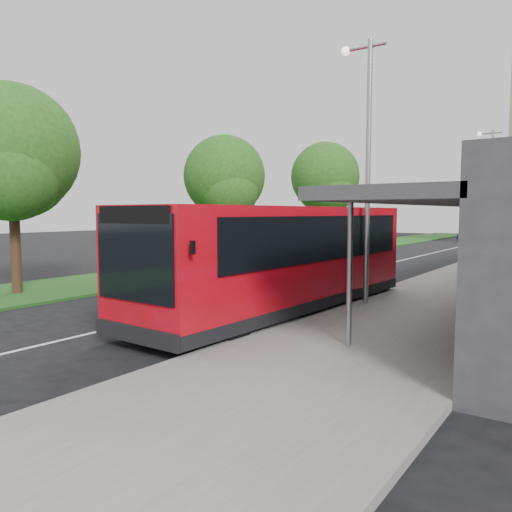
{
  "coord_description": "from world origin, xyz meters",
  "views": [
    {
      "loc": [
        10.24,
        -12.63,
        2.97
      ],
      "look_at": [
        0.61,
        1.13,
        1.5
      ],
      "focal_mm": 35.0,
      "sensor_mm": 36.0,
      "label": 1
    }
  ],
  "objects_px": {
    "tree_far": "(325,181)",
    "lamp_post_near": "(366,155)",
    "tree_near": "(13,159)",
    "bus_main": "(283,259)",
    "bus_second": "(255,247)",
    "bollard": "(480,254)",
    "litter_bin": "(464,270)",
    "car_near": "(497,238)",
    "tree_mid": "(225,182)",
    "car_far": "(470,235)",
    "lamp_post_far": "(489,185)"
  },
  "relations": [
    {
      "from": "bollard",
      "to": "car_near",
      "type": "xyz_separation_m",
      "value": [
        -2.58,
        21.32,
        -0.08
      ]
    },
    {
      "from": "tree_mid",
      "to": "lamp_post_near",
      "type": "distance_m",
      "value": 13.17
    },
    {
      "from": "car_near",
      "to": "litter_bin",
      "type": "bearing_deg",
      "value": -91.15
    },
    {
      "from": "tree_mid",
      "to": "bus_main",
      "type": "bearing_deg",
      "value": -44.14
    },
    {
      "from": "bus_main",
      "to": "bollard",
      "type": "bearing_deg",
      "value": 85.67
    },
    {
      "from": "tree_mid",
      "to": "car_near",
      "type": "distance_m",
      "value": 31.47
    },
    {
      "from": "car_near",
      "to": "lamp_post_far",
      "type": "bearing_deg",
      "value": -90.63
    },
    {
      "from": "tree_mid",
      "to": "lamp_post_near",
      "type": "bearing_deg",
      "value": -32.36
    },
    {
      "from": "bus_main",
      "to": "bus_second",
      "type": "xyz_separation_m",
      "value": [
        -4.01,
        4.3,
        -0.04
      ]
    },
    {
      "from": "lamp_post_near",
      "to": "bus_main",
      "type": "xyz_separation_m",
      "value": [
        -1.62,
        -2.18,
        -3.11
      ]
    },
    {
      "from": "lamp_post_far",
      "to": "car_near",
      "type": "xyz_separation_m",
      "value": [
        -2.17,
        16.94,
        -4.16
      ]
    },
    {
      "from": "bus_main",
      "to": "tree_near",
      "type": "bearing_deg",
      "value": -161.58
    },
    {
      "from": "tree_near",
      "to": "bus_main",
      "type": "xyz_separation_m",
      "value": [
        9.51,
        2.77,
        -3.23
      ]
    },
    {
      "from": "car_far",
      "to": "tree_near",
      "type": "bearing_deg",
      "value": -82.67
    },
    {
      "from": "tree_near",
      "to": "lamp_post_far",
      "type": "distance_m",
      "value": 27.32
    },
    {
      "from": "lamp_post_far",
      "to": "car_far",
      "type": "relative_size",
      "value": 2.23
    },
    {
      "from": "litter_bin",
      "to": "car_near",
      "type": "height_order",
      "value": "car_near"
    },
    {
      "from": "lamp_post_near",
      "to": "tree_far",
      "type": "bearing_deg",
      "value": 120.29
    },
    {
      "from": "lamp_post_near",
      "to": "litter_bin",
      "type": "height_order",
      "value": "lamp_post_near"
    },
    {
      "from": "lamp_post_near",
      "to": "bollard",
      "type": "height_order",
      "value": "lamp_post_near"
    },
    {
      "from": "bollard",
      "to": "car_far",
      "type": "height_order",
      "value": "car_far"
    },
    {
      "from": "tree_near",
      "to": "car_far",
      "type": "xyz_separation_m",
      "value": [
        5.42,
        47.51,
        -4.25
      ]
    },
    {
      "from": "tree_far",
      "to": "lamp_post_far",
      "type": "xyz_separation_m",
      "value": [
        11.13,
        0.95,
        -0.57
      ]
    },
    {
      "from": "tree_near",
      "to": "bus_main",
      "type": "distance_m",
      "value": 10.42
    },
    {
      "from": "lamp_post_near",
      "to": "bus_second",
      "type": "distance_m",
      "value": 6.79
    },
    {
      "from": "tree_far",
      "to": "lamp_post_near",
      "type": "height_order",
      "value": "tree_far"
    },
    {
      "from": "lamp_post_far",
      "to": "bus_second",
      "type": "height_order",
      "value": "lamp_post_far"
    },
    {
      "from": "bus_main",
      "to": "lamp_post_far",
      "type": "bearing_deg",
      "value": 88.0
    },
    {
      "from": "tree_far",
      "to": "bus_second",
      "type": "height_order",
      "value": "tree_far"
    },
    {
      "from": "bus_main",
      "to": "litter_bin",
      "type": "height_order",
      "value": "bus_main"
    },
    {
      "from": "bus_main",
      "to": "car_near",
      "type": "distance_m",
      "value": 39.14
    },
    {
      "from": "car_near",
      "to": "bus_main",
      "type": "bearing_deg",
      "value": -97.13
    },
    {
      "from": "bollard",
      "to": "lamp_post_far",
      "type": "bearing_deg",
      "value": 95.36
    },
    {
      "from": "bollard",
      "to": "tree_far",
      "type": "bearing_deg",
      "value": 163.45
    },
    {
      "from": "lamp_post_far",
      "to": "bus_second",
      "type": "distance_m",
      "value": 19.0
    },
    {
      "from": "tree_far",
      "to": "lamp_post_near",
      "type": "relative_size",
      "value": 1.02
    },
    {
      "from": "bollard",
      "to": "car_far",
      "type": "relative_size",
      "value": 0.27
    },
    {
      "from": "tree_near",
      "to": "car_far",
      "type": "distance_m",
      "value": 48.0
    },
    {
      "from": "bus_second",
      "to": "bollard",
      "type": "height_order",
      "value": "bus_second"
    },
    {
      "from": "tree_mid",
      "to": "car_far",
      "type": "relative_size",
      "value": 2.01
    },
    {
      "from": "litter_bin",
      "to": "bollard",
      "type": "height_order",
      "value": "bollard"
    },
    {
      "from": "tree_mid",
      "to": "bollard",
      "type": "relative_size",
      "value": 7.46
    },
    {
      "from": "tree_far",
      "to": "bus_main",
      "type": "distance_m",
      "value": 23.55
    },
    {
      "from": "tree_near",
      "to": "car_far",
      "type": "relative_size",
      "value": 2.09
    },
    {
      "from": "bus_second",
      "to": "bus_main",
      "type": "bearing_deg",
      "value": -47.62
    },
    {
      "from": "litter_bin",
      "to": "car_near",
      "type": "relative_size",
      "value": 0.24
    },
    {
      "from": "tree_near",
      "to": "tree_far",
      "type": "bearing_deg",
      "value": 90.0
    },
    {
      "from": "bus_main",
      "to": "bollard",
      "type": "height_order",
      "value": "bus_main"
    },
    {
      "from": "tree_near",
      "to": "car_near",
      "type": "bearing_deg",
      "value": 77.93
    },
    {
      "from": "lamp_post_far",
      "to": "litter_bin",
      "type": "relative_size",
      "value": 10.16
    }
  ]
}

